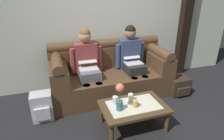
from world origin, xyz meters
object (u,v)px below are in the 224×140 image
Objects in this scene: coffee_table at (133,108)px; backpack_left at (42,107)px; backpack_right at (179,86)px; cup_near_left at (131,97)px; cup_far_center at (115,100)px; person_right at (131,57)px; couch at (110,74)px; person_left at (87,62)px; cup_near_right at (135,104)px; flower_vase at (120,95)px.

coffee_table is 1.34m from backpack_left.
backpack_right is at bearing -0.11° from backpack_left.
backpack_right is (1.17, 0.58, -0.15)m from coffee_table.
cup_far_center is at bearing -176.07° from cup_near_left.
cup_near_left is 0.92× the size of cup_far_center.
person_right is 3.41× the size of backpack_right.
couch is 0.98m from cup_far_center.
cup_near_left is (0.41, -0.94, -0.24)m from person_left.
person_right is at bearing 66.29° from cup_near_left.
cup_near_right is at bearing -32.07° from cup_far_center.
cup_near_right is 1.37m from backpack_left.
cup_near_left is at bearing -66.38° from person_left.
flower_vase reaches higher than cup_near_right.
person_left is 11.43× the size of cup_near_left.
person_left is 0.82m from person_right.
person_left is 12.36× the size of cup_near_right.
person_right is 12.36× the size of cup_near_right.
flower_vase reaches higher than cup_far_center.
person_left reaches higher than backpack_right.
person_left is 3.41× the size of backpack_right.
person_right is 2.86× the size of backpack_left.
person_left reaches higher than couch.
cup_near_right is at bearing -28.04° from backpack_left.
couch reaches higher than coffee_table.
couch is 0.50m from person_left.
cup_near_left is 0.23m from cup_far_center.
cup_far_center is (-0.23, 0.14, 0.01)m from cup_near_right.
person_left is (-0.41, -0.00, 0.29)m from couch.
flower_vase is 1.22m from backpack_left.
flower_vase is at bearing -80.14° from person_left.
person_right is at bearing 148.71° from backpack_right.
person_right is 1.05m from cup_near_left.
couch is at bearing 21.03° from backpack_left.
person_left is 1.00m from cup_far_center.
cup_far_center is at bearing 95.24° from flower_vase.
cup_near_right is 1.36m from backpack_right.
cup_far_center is at bearing -27.03° from backpack_left.
person_left is at bearing 110.41° from cup_near_right.
backpack_left is at bearing 147.17° from flower_vase.
couch reaches higher than flower_vase.
backpack_left is at bearing -149.89° from person_left.
cup_far_center is (-0.64, -0.95, -0.23)m from person_right.
backpack_right is (0.76, -0.46, -0.50)m from person_right.
person_left is 1.38× the size of coffee_table.
cup_far_center is (-0.23, 0.09, 0.11)m from coffee_table.
couch is 5.84× the size of backpack_right.
cup_near_left is (-0.41, -0.94, -0.24)m from person_right.
flower_vase is 3.23× the size of cup_far_center.
cup_near_right is at bearing -69.59° from person_left.
coffee_table is 7.58× the size of cup_far_center.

